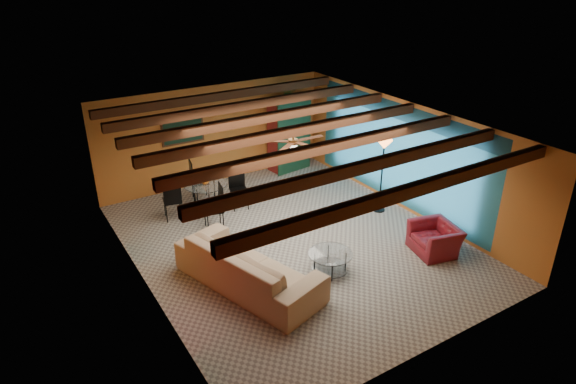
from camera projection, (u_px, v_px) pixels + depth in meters
room at (290, 140)px, 10.25m from camera, size 6.52×8.01×2.71m
sofa at (249, 266)px, 9.52m from camera, size 2.01×3.24×0.88m
armchair at (435, 239)px, 10.68m from camera, size 1.05×1.14×0.63m
coffee_table at (330, 263)px, 10.02m from camera, size 1.09×1.09×0.45m
dining_table at (206, 193)px, 12.22m from camera, size 2.48×2.48×1.09m
armoire at (289, 135)px, 14.63m from camera, size 1.23×0.73×2.04m
floor_lamp at (382, 176)px, 12.16m from camera, size 0.43×0.43×1.86m
ceiling_fan at (293, 142)px, 10.16m from camera, size 1.50×1.50×0.44m
painting at (183, 130)px, 13.08m from camera, size 1.05×0.03×0.65m
potted_plant at (289, 93)px, 14.09m from camera, size 0.48×0.43×0.48m
vase at (204, 168)px, 11.94m from camera, size 0.24×0.24×0.19m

